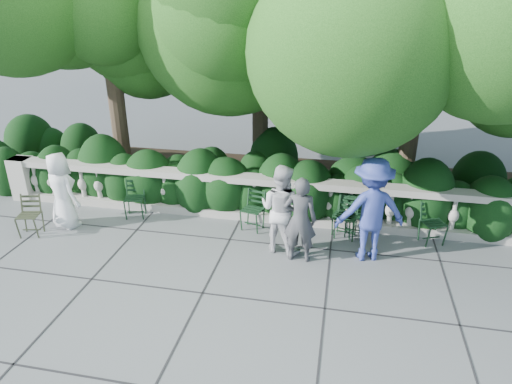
% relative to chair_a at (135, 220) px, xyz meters
% --- Properties ---
extents(ground, '(90.00, 90.00, 0.00)m').
position_rel_chair_a_xyz_m(ground, '(2.73, -1.24, 0.00)').
color(ground, '#575B5F').
rests_on(ground, ground).
extents(balustrade, '(12.00, 0.44, 1.00)m').
position_rel_chair_a_xyz_m(balustrade, '(2.73, 0.56, 0.49)').
color(balustrade, '#9E998E').
rests_on(balustrade, ground).
extents(shrub_hedge, '(15.00, 2.60, 1.70)m').
position_rel_chair_a_xyz_m(shrub_hedge, '(2.73, 1.76, 0.00)').
color(shrub_hedge, black).
rests_on(shrub_hedge, ground).
extents(tree_canopy, '(15.04, 6.52, 6.78)m').
position_rel_chair_a_xyz_m(tree_canopy, '(3.42, 1.96, 3.96)').
color(tree_canopy, '#3F3023').
rests_on(tree_canopy, ground).
extents(chair_a, '(0.54, 0.57, 0.84)m').
position_rel_chair_a_xyz_m(chair_a, '(0.00, 0.00, 0.00)').
color(chair_a, black).
rests_on(chair_a, ground).
extents(chair_b, '(0.54, 0.57, 0.84)m').
position_rel_chair_a_xyz_m(chair_b, '(2.56, -0.05, 0.00)').
color(chair_b, black).
rests_on(chair_b, ground).
extents(chair_c, '(0.56, 0.58, 0.84)m').
position_rel_chair_a_xyz_m(chair_c, '(4.41, 0.11, 0.00)').
color(chair_c, black).
rests_on(chair_c, ground).
extents(chair_d, '(0.48, 0.52, 0.84)m').
position_rel_chair_a_xyz_m(chair_d, '(4.67, 0.11, 0.00)').
color(chair_d, black).
rests_on(chair_d, ground).
extents(chair_e, '(0.59, 0.61, 0.84)m').
position_rel_chair_a_xyz_m(chair_e, '(6.21, 0.09, 0.00)').
color(chair_e, black).
rests_on(chair_e, ground).
extents(chair_f, '(0.52, 0.55, 0.84)m').
position_rel_chair_a_xyz_m(chair_f, '(4.46, -0.01, 0.00)').
color(chair_f, black).
rests_on(chair_f, ground).
extents(chair_weathered, '(0.54, 0.57, 0.84)m').
position_rel_chair_a_xyz_m(chair_weathered, '(-1.72, -1.18, 0.00)').
color(chair_weathered, black).
rests_on(chair_weathered, ground).
extents(person_businessman, '(0.93, 0.79, 1.62)m').
position_rel_chair_a_xyz_m(person_businessman, '(-1.27, -0.55, 0.81)').
color(person_businessman, white).
rests_on(person_businessman, ground).
extents(person_woman_grey, '(0.61, 0.41, 1.63)m').
position_rel_chair_a_xyz_m(person_woman_grey, '(3.67, -0.87, 0.82)').
color(person_woman_grey, '#3C3D40').
rests_on(person_woman_grey, ground).
extents(person_casual_man, '(1.01, 0.89, 1.72)m').
position_rel_chair_a_xyz_m(person_casual_man, '(3.28, -0.60, 0.86)').
color(person_casual_man, silver).
rests_on(person_casual_man, ground).
extents(person_older_blue, '(1.41, 1.04, 1.95)m').
position_rel_chair_a_xyz_m(person_older_blue, '(4.89, -0.55, 0.98)').
color(person_older_blue, '#314095').
rests_on(person_older_blue, ground).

